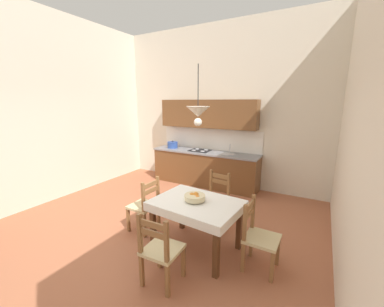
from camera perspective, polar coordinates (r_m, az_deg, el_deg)
name	(u,v)px	position (r m, az deg, el deg)	size (l,w,h in m)	color
ground_plane	(147,235)	(4.24, -10.92, -19.02)	(6.02, 6.40, 0.10)	#A86042
wall_back	(219,107)	(6.17, 6.50, 11.17)	(6.02, 0.12, 4.03)	silver
wall_left	(38,108)	(5.83, -33.47, 9.14)	(0.12, 6.40, 4.03)	silver
wall_right	(371,116)	(2.75, 37.41, 7.18)	(0.12, 6.40, 4.03)	silver
kitchen_cabinetry	(205,153)	(6.09, 3.21, 0.21)	(2.83, 0.63, 2.20)	brown
dining_table	(196,211)	(3.48, 1.06, -13.71)	(1.30, 1.00, 0.75)	#56331C
dining_chair_kitchen_side	(215,200)	(4.27, 5.71, -11.11)	(0.47, 0.47, 0.93)	#D1BC89
dining_chair_tv_side	(145,206)	(4.10, -11.38, -12.37)	(0.43, 0.43, 0.93)	#D1BC89
dining_chair_window_side	(259,237)	(3.32, 15.94, -18.96)	(0.43, 0.43, 0.93)	#D1BC89
dining_chair_camera_side	(161,251)	(2.99, -7.66, -22.38)	(0.43, 0.43, 0.93)	#D1BC89
fruit_bowl	(195,197)	(3.41, 0.68, -10.57)	(0.30, 0.30, 0.12)	beige
pendant_lamp	(198,112)	(3.20, 1.47, 9.99)	(0.32, 0.32, 0.80)	black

